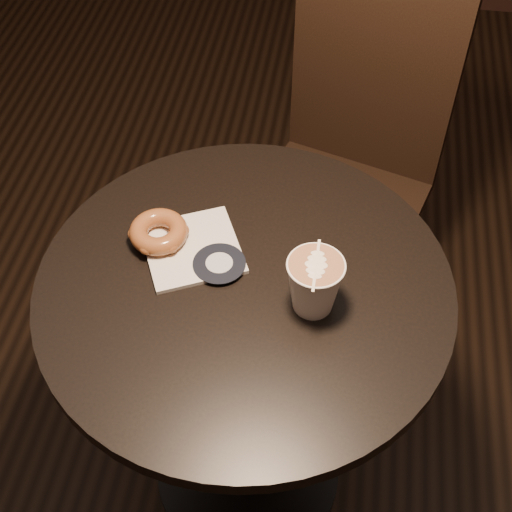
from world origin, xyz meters
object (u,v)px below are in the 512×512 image
(cafe_table, at_px, (246,348))
(doughnut, at_px, (159,232))
(pastry_bag, at_px, (192,248))
(latte_cup, at_px, (314,285))
(chair, at_px, (353,151))

(cafe_table, bearing_deg, doughnut, 157.08)
(pastry_bag, xyz_separation_m, doughnut, (-0.06, 0.01, 0.02))
(pastry_bag, relative_size, latte_cup, 1.55)
(pastry_bag, bearing_deg, chair, 38.37)
(chair, relative_size, doughnut, 9.60)
(doughnut, distance_m, latte_cup, 0.29)
(cafe_table, distance_m, chair, 0.62)
(cafe_table, relative_size, chair, 0.77)
(pastry_bag, xyz_separation_m, latte_cup, (0.22, -0.09, 0.05))
(cafe_table, xyz_separation_m, doughnut, (-0.16, 0.07, 0.22))
(cafe_table, relative_size, doughnut, 7.38)
(chair, distance_m, doughnut, 0.66)
(chair, distance_m, latte_cup, 0.68)
(doughnut, bearing_deg, latte_cup, -19.28)
(chair, xyz_separation_m, latte_cup, (-0.05, -0.62, 0.26))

